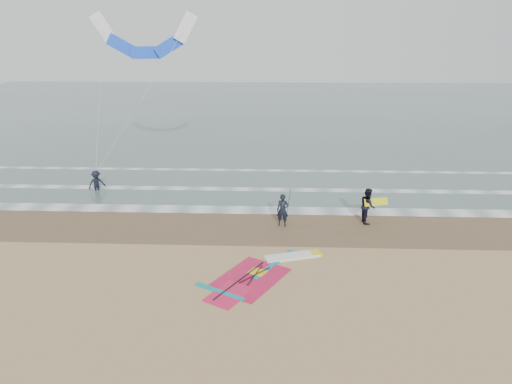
{
  "coord_description": "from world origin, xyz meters",
  "views": [
    {
      "loc": [
        -0.11,
        -16.04,
        9.3
      ],
      "look_at": [
        -0.96,
        5.0,
        2.2
      ],
      "focal_mm": 32.0,
      "sensor_mm": 36.0,
      "label": 1
    }
  ],
  "objects_px": {
    "windsurf_rig": "(263,272)",
    "surf_kite": "(145,40)",
    "person_standing": "(283,210)",
    "person_walking": "(368,206)",
    "person_wading": "(96,178)"
  },
  "relations": [
    {
      "from": "person_wading",
      "to": "person_walking",
      "type": "bearing_deg",
      "value": -56.49
    },
    {
      "from": "windsurf_rig",
      "to": "surf_kite",
      "type": "height_order",
      "value": "surf_kite"
    },
    {
      "from": "windsurf_rig",
      "to": "person_wading",
      "type": "xyz_separation_m",
      "value": [
        -10.94,
        10.43,
        0.81
      ]
    },
    {
      "from": "windsurf_rig",
      "to": "surf_kite",
      "type": "distance_m",
      "value": 18.86
    },
    {
      "from": "person_walking",
      "to": "windsurf_rig",
      "type": "bearing_deg",
      "value": 133.97
    },
    {
      "from": "person_standing",
      "to": "person_walking",
      "type": "xyz_separation_m",
      "value": [
        4.48,
        0.64,
        0.09
      ]
    },
    {
      "from": "windsurf_rig",
      "to": "person_standing",
      "type": "xyz_separation_m",
      "value": [
        0.89,
        5.14,
        0.82
      ]
    },
    {
      "from": "windsurf_rig",
      "to": "person_wading",
      "type": "bearing_deg",
      "value": 136.37
    },
    {
      "from": "person_wading",
      "to": "surf_kite",
      "type": "height_order",
      "value": "surf_kite"
    },
    {
      "from": "person_standing",
      "to": "windsurf_rig",
      "type": "bearing_deg",
      "value": -90.26
    },
    {
      "from": "surf_kite",
      "to": "windsurf_rig",
      "type": "bearing_deg",
      "value": -60.2
    },
    {
      "from": "person_standing",
      "to": "person_walking",
      "type": "height_order",
      "value": "person_walking"
    },
    {
      "from": "windsurf_rig",
      "to": "person_wading",
      "type": "height_order",
      "value": "person_wading"
    },
    {
      "from": "person_standing",
      "to": "person_walking",
      "type": "relative_size",
      "value": 0.91
    },
    {
      "from": "person_standing",
      "to": "person_wading",
      "type": "distance_m",
      "value": 12.95
    }
  ]
}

